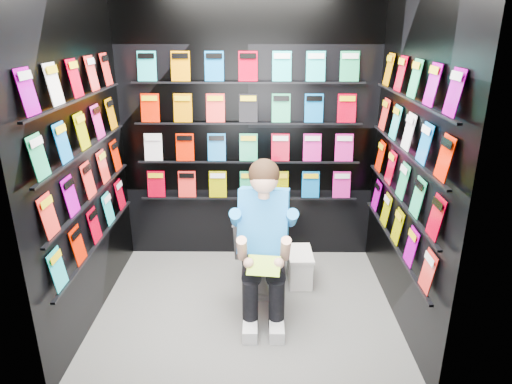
{
  "coord_description": "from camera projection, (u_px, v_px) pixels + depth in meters",
  "views": [
    {
      "loc": [
        0.11,
        -3.2,
        2.21
      ],
      "look_at": [
        0.08,
        0.15,
        0.97
      ],
      "focal_mm": 32.0,
      "sensor_mm": 36.0,
      "label": 1
    }
  ],
  "objects": [
    {
      "name": "floor",
      "position": [
        246.0,
        308.0,
        3.77
      ],
      "size": [
        2.4,
        2.4,
        0.0
      ],
      "primitive_type": "plane",
      "color": "slate",
      "rests_on": "ground"
    },
    {
      "name": "wall_back",
      "position": [
        248.0,
        128.0,
        4.26
      ],
      "size": [
        2.4,
        0.04,
        2.6
      ],
      "primitive_type": "cube",
      "color": "black",
      "rests_on": "floor"
    },
    {
      "name": "wall_front",
      "position": [
        239.0,
        209.0,
        2.38
      ],
      "size": [
        2.4,
        0.04,
        2.6
      ],
      "primitive_type": "cube",
      "color": "black",
      "rests_on": "floor"
    },
    {
      "name": "wall_left",
      "position": [
        81.0,
        157.0,
        3.33
      ],
      "size": [
        0.04,
        2.0,
        2.6
      ],
      "primitive_type": "cube",
      "color": "black",
      "rests_on": "floor"
    },
    {
      "name": "wall_right",
      "position": [
        410.0,
        157.0,
        3.31
      ],
      "size": [
        0.04,
        2.0,
        2.6
      ],
      "primitive_type": "cube",
      "color": "black",
      "rests_on": "floor"
    },
    {
      "name": "comics_back",
      "position": [
        248.0,
        128.0,
        4.23
      ],
      "size": [
        2.1,
        0.06,
        1.37
      ],
      "primitive_type": null,
      "color": "red",
      "rests_on": "wall_back"
    },
    {
      "name": "comics_left",
      "position": [
        85.0,
        156.0,
        3.33
      ],
      "size": [
        0.06,
        1.7,
        1.37
      ],
      "primitive_type": null,
      "color": "red",
      "rests_on": "wall_left"
    },
    {
      "name": "comics_right",
      "position": [
        406.0,
        157.0,
        3.31
      ],
      "size": [
        0.06,
        1.7,
        1.37
      ],
      "primitive_type": null,
      "color": "red",
      "rests_on": "wall_right"
    },
    {
      "name": "toilet",
      "position": [
        263.0,
        246.0,
        4.03
      ],
      "size": [
        0.51,
        0.79,
        0.73
      ],
      "primitive_type": "imported",
      "rotation": [
        0.0,
        0.0,
        3.02
      ],
      "color": "white",
      "rests_on": "floor"
    },
    {
      "name": "longbox",
      "position": [
        300.0,
        268.0,
        4.13
      ],
      "size": [
        0.21,
        0.36,
        0.27
      ],
      "primitive_type": "cube",
      "rotation": [
        0.0,
        0.0,
        0.03
      ],
      "color": "white",
      "rests_on": "floor"
    },
    {
      "name": "longbox_lid",
      "position": [
        300.0,
        254.0,
        4.08
      ],
      "size": [
        0.22,
        0.38,
        0.03
      ],
      "primitive_type": "cube",
      "rotation": [
        0.0,
        0.0,
        0.03
      ],
      "color": "white",
      "rests_on": "longbox"
    },
    {
      "name": "reader",
      "position": [
        264.0,
        222.0,
        3.53
      ],
      "size": [
        0.61,
        0.81,
        1.4
      ],
      "primitive_type": null,
      "rotation": [
        0.0,
        0.0,
        -0.12
      ],
      "color": "#2C7CC8",
      "rests_on": "toilet"
    },
    {
      "name": "held_comic",
      "position": [
        264.0,
        266.0,
        3.27
      ],
      "size": [
        0.25,
        0.17,
        0.1
      ],
      "primitive_type": "cube",
      "rotation": [
        -0.96,
        0.0,
        -0.12
      ],
      "color": "#18A81B",
      "rests_on": "reader"
    }
  ]
}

